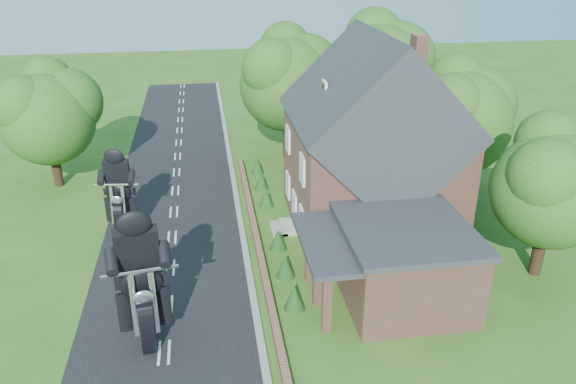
{
  "coord_description": "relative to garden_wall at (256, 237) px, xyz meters",
  "views": [
    {
      "loc": [
        2.05,
        -20.2,
        14.22
      ],
      "look_at": [
        5.9,
        4.66,
        2.8
      ],
      "focal_mm": 35.0,
      "sensor_mm": 36.0,
      "label": 1
    }
  ],
  "objects": [
    {
      "name": "annex",
      "position": [
        5.57,
        -5.8,
        1.57
      ],
      "size": [
        7.05,
        5.94,
        3.44
      ],
      "color": "#95604C",
      "rests_on": "ground"
    },
    {
      "name": "tree_far_road",
      "position": [
        -11.16,
        9.11,
        4.64
      ],
      "size": [
        6.08,
        5.6,
        7.84
      ],
      "color": "black",
      "rests_on": "ground"
    },
    {
      "name": "road",
      "position": [
        -4.3,
        -5.0,
        -0.19
      ],
      "size": [
        7.0,
        80.0,
        0.02
      ],
      "primitive_type": "cube",
      "color": "black",
      "rests_on": "ground"
    },
    {
      "name": "shrub_b",
      "position": [
        1.0,
        -3.5,
        0.35
      ],
      "size": [
        0.9,
        0.9,
        1.1
      ],
      "primitive_type": "cone",
      "color": "#143812",
      "rests_on": "ground"
    },
    {
      "name": "ground",
      "position": [
        -4.3,
        -5.0,
        -0.2
      ],
      "size": [
        120.0,
        120.0,
        0.0
      ],
      "primitive_type": "plane",
      "color": "#2E5818",
      "rests_on": "ground"
    },
    {
      "name": "shrub_c",
      "position": [
        1.0,
        -1.0,
        0.35
      ],
      "size": [
        0.9,
        0.9,
        1.1
      ],
      "primitive_type": "cone",
      "color": "#143812",
      "rests_on": "ground"
    },
    {
      "name": "tree_behind_left",
      "position": [
        3.86,
        12.13,
        5.53
      ],
      "size": [
        6.94,
        6.4,
        9.16
      ],
      "color": "black",
      "rests_on": "ground"
    },
    {
      "name": "shrub_a",
      "position": [
        1.0,
        -6.0,
        0.35
      ],
      "size": [
        0.9,
        0.9,
        1.1
      ],
      "primitive_type": "cone",
      "color": "#143812",
      "rests_on": "ground"
    },
    {
      "name": "shrub_d",
      "position": [
        1.0,
        4.0,
        0.35
      ],
      "size": [
        0.9,
        0.9,
        1.1
      ],
      "primitive_type": "cone",
      "color": "#143812",
      "rests_on": "ground"
    },
    {
      "name": "shrub_e",
      "position": [
        1.0,
        6.5,
        0.35
      ],
      "size": [
        0.9,
        0.9,
        1.1
      ],
      "primitive_type": "cone",
      "color": "#143812",
      "rests_on": "ground"
    },
    {
      "name": "motorcycle_follow",
      "position": [
        -6.82,
        2.18,
        0.5
      ],
      "size": [
        0.57,
        1.54,
        1.4
      ],
      "primitive_type": null,
      "rotation": [
        0.0,
        0.0,
        3.02
      ],
      "color": "black",
      "rests_on": "ground"
    },
    {
      "name": "house",
      "position": [
        6.19,
        1.0,
        4.14
      ],
      "size": [
        9.54,
        8.64,
        10.24
      ],
      "color": "#95604C",
      "rests_on": "ground"
    },
    {
      "name": "tree_annex_side",
      "position": [
        12.83,
        -4.9,
        4.49
      ],
      "size": [
        5.64,
        5.2,
        7.48
      ],
      "color": "black",
      "rests_on": "ground"
    },
    {
      "name": "tree_behind_house",
      "position": [
        9.88,
        11.14,
        6.03
      ],
      "size": [
        7.81,
        7.2,
        10.08
      ],
      "color": "black",
      "rests_on": "ground"
    },
    {
      "name": "motorcycle_lead",
      "position": [
        -4.93,
        -7.16,
        0.65
      ],
      "size": [
        0.72,
        1.87,
        1.7
      ],
      "primitive_type": null,
      "rotation": [
        0.0,
        0.0,
        3.29
      ],
      "color": "black",
      "rests_on": "ground"
    },
    {
      "name": "kerb",
      "position": [
        -0.65,
        -5.0,
        -0.14
      ],
      "size": [
        0.3,
        80.0,
        0.12
      ],
      "primitive_type": "cube",
      "color": "gray",
      "rests_on": "ground"
    },
    {
      "name": "garden_wall",
      "position": [
        0.0,
        0.0,
        0.0
      ],
      "size": [
        0.3,
        22.0,
        0.4
      ],
      "primitive_type": "cube",
      "color": "#95604C",
      "rests_on": "ground"
    },
    {
      "name": "shrub_f",
      "position": [
        1.0,
        9.0,
        0.35
      ],
      "size": [
        0.9,
        0.9,
        1.1
      ],
      "primitive_type": "cone",
      "color": "#143812",
      "rests_on": "ground"
    },
    {
      "name": "tree_house_right",
      "position": [
        12.35,
        3.62,
        4.99
      ],
      "size": [
        6.51,
        6.0,
        8.4
      ],
      "color": "black",
      "rests_on": "ground"
    }
  ]
}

